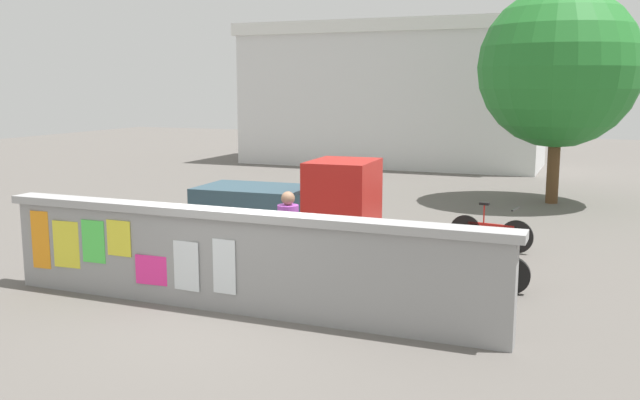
# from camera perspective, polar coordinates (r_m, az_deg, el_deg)

# --- Properties ---
(ground) EXTENTS (60.00, 60.00, 0.00)m
(ground) POSITION_cam_1_polar(r_m,az_deg,el_deg) (17.58, 5.93, -1.40)
(ground) COLOR #605B56
(poster_wall) EXTENTS (8.06, 0.42, 1.51)m
(poster_wall) POSITION_cam_1_polar(r_m,az_deg,el_deg) (10.16, -6.89, -4.90)
(poster_wall) COLOR gray
(poster_wall) RESTS_ON ground
(auto_rickshaw_truck) EXTENTS (3.67, 1.67, 1.85)m
(auto_rickshaw_truck) POSITION_cam_1_polar(r_m,az_deg,el_deg) (13.83, -2.04, -0.50)
(auto_rickshaw_truck) COLOR black
(auto_rickshaw_truck) RESTS_ON ground
(motorcycle) EXTENTS (1.90, 0.56, 0.87)m
(motorcycle) POSITION_cam_1_polar(r_m,az_deg,el_deg) (11.50, 12.03, -4.96)
(motorcycle) COLOR black
(motorcycle) RESTS_ON ground
(bicycle_near) EXTENTS (1.69, 0.45, 0.95)m
(bicycle_near) POSITION_cam_1_polar(r_m,az_deg,el_deg) (14.36, 13.85, -2.58)
(bicycle_near) COLOR black
(bicycle_near) RESTS_ON ground
(bicycle_far) EXTENTS (1.69, 0.49, 0.95)m
(bicycle_far) POSITION_cam_1_polar(r_m,az_deg,el_deg) (12.69, -15.63, -4.22)
(bicycle_far) COLOR black
(bicycle_far) RESTS_ON ground
(person_walking) EXTENTS (0.47, 0.47, 1.62)m
(person_walking) POSITION_cam_1_polar(r_m,az_deg,el_deg) (11.08, -2.63, -2.53)
(person_walking) COLOR yellow
(person_walking) RESTS_ON ground
(tree_roadside) EXTENTS (4.39, 4.39, 5.96)m
(tree_roadside) POSITION_cam_1_polar(r_m,az_deg,el_deg) (20.40, 19.02, 10.23)
(tree_roadside) COLOR brown
(tree_roadside) RESTS_ON ground
(building_background) EXTENTS (12.49, 4.69, 5.82)m
(building_background) POSITION_cam_1_polar(r_m,az_deg,el_deg) (29.41, 5.88, 8.66)
(building_background) COLOR silver
(building_background) RESTS_ON ground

